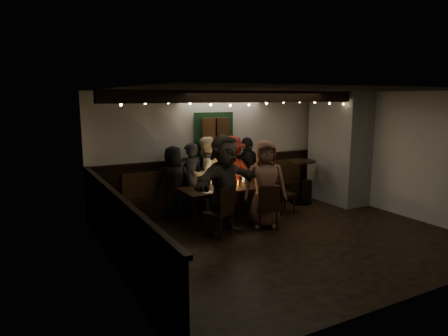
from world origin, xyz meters
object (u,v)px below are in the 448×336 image
chair_end (281,190)px  person_a (174,182)px  person_c (205,175)px  person_g (265,184)px  person_f (225,184)px  chair_near_left (222,209)px  high_top (301,176)px  chair_near_right (268,205)px  person_d (232,173)px  person_b (190,179)px  person_e (248,172)px

chair_end → person_a: (-2.15, 0.76, 0.25)m
person_c → person_g: size_ratio=0.97×
person_f → chair_near_left: bearing=-147.1°
high_top → chair_near_right: bearing=-145.3°
chair_near_right → person_d: size_ratio=0.53×
chair_near_left → person_f: 0.46m
person_b → chair_near_left: bearing=94.0°
high_top → person_d: person_d is taller
person_d → person_g: size_ratio=0.98×
high_top → person_a: 3.10m
chair_end → person_d: (-0.80, 0.72, 0.33)m
chair_near_right → person_g: bearing=70.4°
person_a → person_g: person_g is taller
chair_near_left → high_top: 3.00m
person_f → person_e: bearing=27.6°
person_a → person_f: 1.42m
person_c → person_g: 1.54m
chair_end → person_f: (-1.67, -0.56, 0.42)m
person_a → person_c: person_c is taller
person_d → person_g: (-0.01, -1.31, 0.02)m
chair_near_left → chair_end: 1.96m
person_b → person_g: person_g is taller
chair_near_left → high_top: bearing=23.5°
high_top → person_b: (-2.68, 0.36, 0.13)m
person_b → person_e: 1.41m
person_d → person_f: person_f is taller
person_a → chair_near_left: bearing=119.5°
person_e → person_g: 1.48m
high_top → person_e: bearing=164.6°
person_c → person_e: (1.05, -0.03, -0.03)m
chair_near_left → person_d: person_d is taller
person_a → person_e: size_ratio=0.94×
chair_near_left → chair_end: bearing=22.1°
chair_near_left → high_top: high_top is taller
person_b → person_c: 0.37m
person_f → person_d: bearing=37.6°
high_top → person_c: (-2.32, 0.38, 0.18)m
person_b → person_d: person_d is taller
chair_near_right → person_g: 0.42m
high_top → person_d: (-1.73, 0.26, 0.18)m
person_d → person_c: bearing=-2.7°
chair_end → high_top: (0.93, 0.46, 0.15)m
high_top → chair_end: bearing=-153.8°
person_c → person_e: size_ratio=1.03×
person_d → person_e: person_d is taller
chair_end → person_b: bearing=154.9°
chair_near_right → person_e: person_e is taller
person_f → chair_near_right: bearing=-35.4°
chair_end → person_c: 1.65m
chair_near_left → person_d: bearing=55.1°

